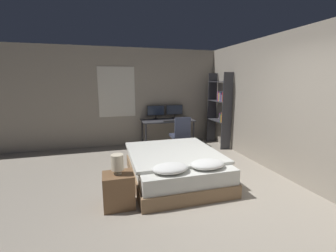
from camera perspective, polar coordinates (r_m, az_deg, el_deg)
The scene contains 13 objects.
ground_plane at distance 3.43m, azimuth 13.66°, elevation -20.72°, with size 20.00×20.00×0.00m, color #9E9384.
wall_back at distance 6.56m, azimuth -2.82°, elevation 7.37°, with size 12.00×0.08×2.70m.
wall_side_right at distance 5.19m, azimuth 23.36°, elevation 5.40°, with size 0.06×12.00×2.70m.
bed at distance 4.22m, azimuth 1.75°, elevation -10.12°, with size 1.61×1.97×0.60m.
nightstand at distance 3.45m, azimuth -12.43°, elevation -15.64°, with size 0.44×0.37×0.50m.
bedside_lamp at distance 3.29m, azimuth -12.74°, elevation -9.03°, with size 0.18×0.18×0.29m.
desk at distance 6.30m, azimuth -0.11°, elevation 0.82°, with size 1.44×0.70×0.74m.
monitor_left at distance 6.42m, azimuth -3.13°, elevation 3.81°, with size 0.50×0.16×0.39m.
monitor_right at distance 6.56m, azimuth 1.65°, elevation 3.99°, with size 0.50×0.16×0.39m.
keyboard at distance 6.05m, azimuth 0.52°, elevation 1.29°, with size 0.37×0.13×0.02m.
computer_mouse at distance 6.13m, azimuth 3.00°, elevation 1.50°, with size 0.07×0.05×0.04m.
office_chair at distance 5.64m, azimuth 3.22°, elevation -3.31°, with size 0.52×0.52×0.95m.
bookshelf at distance 6.35m, azimuth 13.27°, elevation 5.02°, with size 0.28×0.87×2.03m.
Camera 1 is at (-1.50, -2.50, 1.80)m, focal length 24.00 mm.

